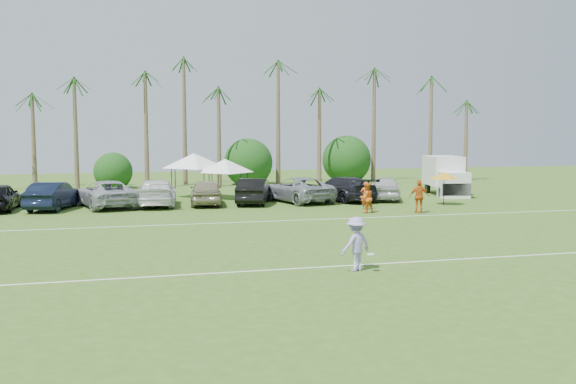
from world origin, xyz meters
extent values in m
plane|color=#385B1B|center=(0.00, 0.00, 0.00)|extent=(120.00, 120.00, 0.00)
cube|color=white|center=(0.00, 2.00, 0.01)|extent=(80.00, 0.10, 0.01)
cube|color=white|center=(0.00, 14.00, 0.01)|extent=(80.00, 0.10, 0.01)
cone|color=brown|center=(-12.00, 38.00, 5.00)|extent=(0.44, 0.44, 10.00)
cone|color=brown|center=(-8.00, 38.00, 5.50)|extent=(0.44, 0.44, 11.00)
cone|color=brown|center=(-4.00, 38.00, 4.00)|extent=(0.44, 0.44, 8.00)
cone|color=brown|center=(0.00, 38.00, 4.50)|extent=(0.44, 0.44, 9.00)
cone|color=brown|center=(4.00, 38.00, 5.00)|extent=(0.44, 0.44, 10.00)
cone|color=brown|center=(8.00, 38.00, 5.50)|extent=(0.44, 0.44, 11.00)
cone|color=brown|center=(13.00, 38.00, 4.00)|extent=(0.44, 0.44, 8.00)
cone|color=brown|center=(18.00, 38.00, 4.50)|extent=(0.44, 0.44, 9.00)
cone|color=brown|center=(23.00, 38.00, 5.00)|extent=(0.44, 0.44, 10.00)
cone|color=brown|center=(27.00, 38.00, 5.50)|extent=(0.44, 0.44, 11.00)
cylinder|color=brown|center=(-6.00, 39.00, 0.70)|extent=(0.30, 0.30, 1.40)
sphere|color=#123E11|center=(-6.00, 39.00, 1.80)|extent=(4.00, 4.00, 4.00)
cylinder|color=brown|center=(6.00, 39.00, 0.70)|extent=(0.30, 0.30, 1.40)
sphere|color=#123E11|center=(6.00, 39.00, 1.80)|extent=(4.00, 4.00, 4.00)
cylinder|color=brown|center=(16.00, 39.00, 0.70)|extent=(0.30, 0.30, 1.40)
sphere|color=#123E11|center=(16.00, 39.00, 1.80)|extent=(4.00, 4.00, 4.00)
imported|color=#DB4D18|center=(9.18, 17.72, 0.86)|extent=(0.69, 0.52, 1.71)
imported|color=#D26117|center=(8.57, 16.04, 0.89)|extent=(0.95, 0.79, 1.78)
imported|color=#CD5C16|center=(11.55, 15.14, 0.99)|extent=(1.25, 0.80, 1.98)
cube|color=white|center=(18.70, 25.47, 1.83)|extent=(3.08, 4.50, 2.24)
cube|color=white|center=(18.08, 22.67, 0.94)|extent=(2.36, 2.02, 1.88)
cube|color=black|center=(17.94, 22.02, 0.67)|extent=(2.07, 0.71, 0.89)
cube|color=#E5590C|center=(19.80, 25.22, 1.43)|extent=(0.33, 1.40, 0.81)
cylinder|color=black|center=(17.25, 23.04, 0.40)|extent=(0.44, 0.84, 0.81)
cylinder|color=black|center=(19.00, 22.65, 0.40)|extent=(0.44, 0.84, 0.81)
cylinder|color=black|center=(18.06, 26.71, 0.40)|extent=(0.44, 0.84, 0.81)
cylinder|color=black|center=(19.81, 26.32, 0.40)|extent=(0.44, 0.84, 0.81)
cylinder|color=black|center=(-1.73, 26.42, 1.09)|extent=(0.06, 0.06, 2.17)
cylinder|color=black|center=(1.32, 26.42, 1.09)|extent=(0.06, 0.06, 2.17)
cylinder|color=black|center=(-1.73, 29.48, 1.09)|extent=(0.06, 0.06, 2.17)
cylinder|color=black|center=(1.32, 29.48, 1.09)|extent=(0.06, 0.06, 2.17)
pyramid|color=white|center=(-0.20, 27.95, 3.26)|extent=(4.69, 4.69, 1.09)
cylinder|color=black|center=(0.43, 24.67, 0.96)|extent=(0.06, 0.06, 1.93)
cylinder|color=black|center=(3.12, 24.67, 0.96)|extent=(0.06, 0.06, 1.93)
cylinder|color=black|center=(0.43, 27.36, 0.96)|extent=(0.06, 0.06, 1.93)
cylinder|color=black|center=(3.12, 27.36, 0.96)|extent=(0.06, 0.06, 1.93)
pyramid|color=white|center=(1.77, 26.02, 2.89)|extent=(4.16, 4.16, 0.96)
cylinder|color=black|center=(15.06, 18.61, 0.98)|extent=(0.05, 0.05, 1.96)
cone|color=orange|center=(15.06, 18.61, 1.96)|extent=(1.96, 1.96, 0.44)
imported|color=#A496D5|center=(2.15, 1.14, 0.94)|extent=(1.38, 1.08, 1.87)
cylinder|color=white|center=(2.57, 0.81, 0.62)|extent=(0.27, 0.27, 0.03)
imported|color=black|center=(-9.57, 22.65, 0.86)|extent=(3.13, 5.52, 1.72)
imported|color=#A3A6AE|center=(-6.40, 23.02, 0.86)|extent=(4.26, 6.70, 1.72)
imported|color=white|center=(-3.23, 23.00, 0.86)|extent=(3.00, 6.14, 1.72)
imported|color=gray|center=(-0.06, 22.70, 0.86)|extent=(2.63, 5.26, 1.72)
imported|color=black|center=(3.11, 22.57, 0.86)|extent=(3.39, 5.53, 1.72)
imported|color=gray|center=(6.28, 22.87, 0.86)|extent=(4.33, 6.71, 1.72)
imported|color=black|center=(9.45, 22.81, 0.86)|extent=(3.91, 6.36, 1.72)
imported|color=#BABABB|center=(12.62, 22.54, 0.86)|extent=(3.81, 5.44, 1.72)
camera|label=1|loc=(-5.75, -19.25, 4.74)|focal=40.00mm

